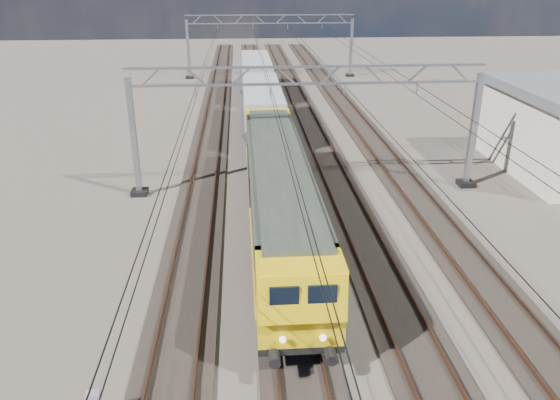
{
  "coord_description": "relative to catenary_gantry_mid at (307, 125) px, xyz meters",
  "views": [
    {
      "loc": [
        -3.63,
        -25.17,
        11.79
      ],
      "look_at": [
        -2.02,
        -3.03,
        2.4
      ],
      "focal_mm": 35.0,
      "sensor_mm": 36.0,
      "label": 1
    }
  ],
  "objects": [
    {
      "name": "ground",
      "position": [
        -0.0,
        -4.0,
        -3.91
      ],
      "size": [
        160.0,
        160.0,
        0.0
      ],
      "primitive_type": "plane",
      "color": "#2A241F",
      "rests_on": "ground"
    },
    {
      "name": "track_outer_west",
      "position": [
        -6.0,
        -4.0,
        -3.83
      ],
      "size": [
        2.6,
        140.0,
        0.3
      ],
      "color": "black",
      "rests_on": "ground"
    },
    {
      "name": "track_loco",
      "position": [
        -2.0,
        -4.0,
        -3.83
      ],
      "size": [
        2.6,
        140.0,
        0.3
      ],
      "color": "black",
      "rests_on": "ground"
    },
    {
      "name": "track_inner_east",
      "position": [
        2.0,
        -4.0,
        -3.83
      ],
      "size": [
        2.6,
        140.0,
        0.3
      ],
      "color": "black",
      "rests_on": "ground"
    },
    {
      "name": "track_outer_east",
      "position": [
        6.0,
        -4.0,
        -3.83
      ],
      "size": [
        2.6,
        140.0,
        0.3
      ],
      "color": "black",
      "rests_on": "ground"
    },
    {
      "name": "catenary_gantry_mid",
      "position": [
        0.0,
        0.0,
        0.0
      ],
      "size": [
        19.9,
        0.9,
        7.11
      ],
      "color": "gray",
      "rests_on": "ground"
    },
    {
      "name": "catenary_gantry_far",
      "position": [
        0.0,
        36.0,
        0.0
      ],
      "size": [
        19.9,
        0.9,
        7.11
      ],
      "color": "gray",
      "rests_on": "ground"
    },
    {
      "name": "overhead_wires",
      "position": [
        -0.0,
        4.0,
        1.84
      ],
      "size": [
        12.03,
        140.0,
        0.53
      ],
      "color": "black",
      "rests_on": "ground"
    },
    {
      "name": "locomotive",
      "position": [
        -2.0,
        -5.84,
        -1.58
      ],
      "size": [
        2.76,
        21.1,
        3.62
      ],
      "color": "black",
      "rests_on": "ground"
    },
    {
      "name": "hopper_wagon_lead",
      "position": [
        -2.0,
        11.86,
        -1.67
      ],
      "size": [
        3.38,
        13.0,
        3.25
      ],
      "color": "black",
      "rests_on": "ground"
    },
    {
      "name": "hopper_wagon_mid",
      "position": [
        -2.0,
        26.06,
        -1.67
      ],
      "size": [
        3.38,
        13.0,
        3.25
      ],
      "color": "black",
      "rests_on": "ground"
    }
  ]
}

